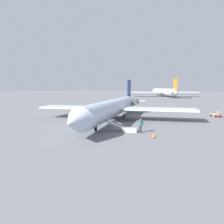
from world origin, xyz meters
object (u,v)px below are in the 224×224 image
Objects in this scene: airplane_main at (115,107)px; passenger at (141,125)px; airplane_far_right at (164,92)px; boarding_stairs at (127,129)px; luggage_cart at (216,114)px; suitcase at (220,116)px.

airplane_main is 19.71× the size of passenger.
airplane_main is at bearing 160.66° from airplane_far_right.
boarding_stairs is at bearing -3.43° from passenger.
boarding_stairs is (104.15, 40.80, -2.62)m from airplane_far_right.
airplane_far_right reaches higher than boarding_stairs.
airplane_main reaches higher than luggage_cart.
passenger reaches higher than luggage_cart.
airplane_far_right reaches higher than suitcase.
airplane_far_right is at bearing -91.43° from boarding_stairs.
passenger is (6.96, 9.14, -1.21)m from airplane_main.
airplane_main reaches higher than passenger.
airplane_main is at bearing -47.35° from suitcase.
passenger is at bearing 29.89° from airplane_main.
luggage_cart reaches higher than suitcase.
boarding_stairs reaches higher than suitcase.
airplane_main is at bearing -60.11° from passenger.
boarding_stairs is (7.55, 7.46, -1.82)m from airplane_main.
airplane_main is at bearing -68.18° from boarding_stairs.
airplane_main is 10.77m from boarding_stairs.
suitcase is (-13.24, 14.37, -1.88)m from airplane_main.
luggage_cart is (-14.90, 13.33, -1.75)m from airplane_main.
boarding_stairs is 1.89m from passenger.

